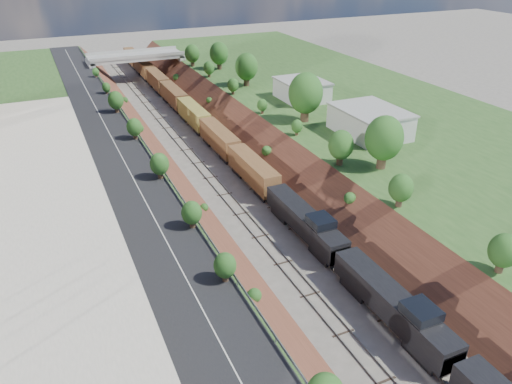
# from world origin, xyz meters

# --- Properties ---
(platform_right) EXTENTS (44.00, 180.00, 5.00)m
(platform_right) POSITION_xyz_m (33.00, 60.00, 2.50)
(platform_right) COLOR #2E5221
(platform_right) RESTS_ON ground
(embankment_left) EXTENTS (10.00, 180.00, 10.00)m
(embankment_left) POSITION_xyz_m (-11.00, 60.00, 0.00)
(embankment_left) COLOR brown
(embankment_left) RESTS_ON ground
(embankment_right) EXTENTS (10.00, 180.00, 10.00)m
(embankment_right) POSITION_xyz_m (11.00, 60.00, 0.00)
(embankment_right) COLOR brown
(embankment_right) RESTS_ON ground
(rail_left_track) EXTENTS (1.58, 180.00, 0.18)m
(rail_left_track) POSITION_xyz_m (-2.60, 60.00, 0.09)
(rail_left_track) COLOR gray
(rail_left_track) RESTS_ON ground
(rail_right_track) EXTENTS (1.58, 180.00, 0.18)m
(rail_right_track) POSITION_xyz_m (2.60, 60.00, 0.09)
(rail_right_track) COLOR gray
(rail_right_track) RESTS_ON ground
(road) EXTENTS (8.00, 180.00, 0.10)m
(road) POSITION_xyz_m (-15.50, 60.00, 5.05)
(road) COLOR black
(road) RESTS_ON platform_left
(guardrail) EXTENTS (0.10, 171.00, 0.70)m
(guardrail) POSITION_xyz_m (-11.40, 59.80, 5.55)
(guardrail) COLOR #99999E
(guardrail) RESTS_ON platform_left
(commercial_building) EXTENTS (14.30, 62.30, 7.00)m
(commercial_building) POSITION_xyz_m (-28.00, 38.00, 8.51)
(commercial_building) COLOR brown
(commercial_building) RESTS_ON platform_left
(overpass) EXTENTS (24.50, 8.30, 7.40)m
(overpass) POSITION_xyz_m (0.00, 122.00, 4.92)
(overpass) COLOR gray
(overpass) RESTS_ON ground
(white_building_near) EXTENTS (9.00, 12.00, 4.00)m
(white_building_near) POSITION_xyz_m (23.50, 52.00, 7.00)
(white_building_near) COLOR silver
(white_building_near) RESTS_ON platform_right
(white_building_far) EXTENTS (8.00, 10.00, 3.60)m
(white_building_far) POSITION_xyz_m (23.00, 74.00, 6.80)
(white_building_far) COLOR silver
(white_building_far) RESTS_ON platform_right
(tree_right_large) EXTENTS (5.25, 5.25, 7.61)m
(tree_right_large) POSITION_xyz_m (17.00, 40.00, 9.38)
(tree_right_large) COLOR #473323
(tree_right_large) RESTS_ON platform_right
(tree_left_crest) EXTENTS (2.45, 2.45, 3.55)m
(tree_left_crest) POSITION_xyz_m (-11.80, 20.00, 7.04)
(tree_left_crest) COLOR #473323
(tree_left_crest) RESTS_ON platform_left
(freight_train) EXTENTS (2.74, 155.33, 4.55)m
(freight_train) POSITION_xyz_m (2.60, 73.41, 2.43)
(freight_train) COLOR black
(freight_train) RESTS_ON ground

